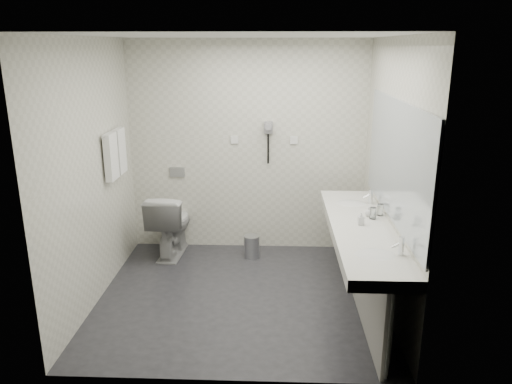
{
  "coord_description": "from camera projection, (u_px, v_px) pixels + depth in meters",
  "views": [
    {
      "loc": [
        0.33,
        -4.42,
        2.42
      ],
      "look_at": [
        0.15,
        0.15,
        1.05
      ],
      "focal_mm": 34.46,
      "sensor_mm": 36.0,
      "label": 1
    }
  ],
  "objects": [
    {
      "name": "wall_right",
      "position": [
        391.0,
        177.0,
        4.53
      ],
      "size": [
        0.0,
        2.6,
        2.6
      ],
      "primitive_type": "plane",
      "rotation": [
        1.57,
        0.0,
        -1.57
      ],
      "color": "beige",
      "rests_on": "floor"
    },
    {
      "name": "basin_near",
      "position": [
        375.0,
        256.0,
        3.84
      ],
      "size": [
        0.4,
        0.31,
        0.05
      ],
      "primitive_type": "ellipsoid",
      "color": "silver",
      "rests_on": "vanity_counter"
    },
    {
      "name": "wall_back",
      "position": [
        247.0,
        148.0,
        5.82
      ],
      "size": [
        2.8,
        0.0,
        2.8
      ],
      "primitive_type": "plane",
      "rotation": [
        1.57,
        0.0,
        0.0
      ],
      "color": "beige",
      "rests_on": "floor"
    },
    {
      "name": "towel_near",
      "position": [
        111.0,
        157.0,
        5.0
      ],
      "size": [
        0.07,
        0.24,
        0.48
      ],
      "primitive_type": "cube",
      "color": "white",
      "rests_on": "towel_rail"
    },
    {
      "name": "dryer_cord",
      "position": [
        268.0,
        149.0,
        5.77
      ],
      "size": [
        0.02,
        0.02,
        0.35
      ],
      "primitive_type": "cylinder",
      "color": "black",
      "rests_on": "dryer_cradle"
    },
    {
      "name": "ceiling",
      "position": [
        238.0,
        36.0,
        4.22
      ],
      "size": [
        2.8,
        2.8,
        0.0
      ],
      "primitive_type": "plane",
      "rotation": [
        3.14,
        0.0,
        0.0
      ],
      "color": "silver",
      "rests_on": "wall_back"
    },
    {
      "name": "wall_front",
      "position": [
        225.0,
        225.0,
        3.34
      ],
      "size": [
        2.8,
        0.0,
        2.8
      ],
      "primitive_type": "plane",
      "rotation": [
        -1.57,
        0.0,
        0.0
      ],
      "color": "beige",
      "rests_on": "floor"
    },
    {
      "name": "dryer_barrel",
      "position": [
        268.0,
        126.0,
        5.64
      ],
      "size": [
        0.08,
        0.14,
        0.08
      ],
      "primitive_type": "cylinder",
      "rotation": [
        1.57,
        0.0,
        0.0
      ],
      "color": "gray",
      "rests_on": "dryer_cradle"
    },
    {
      "name": "bin_lid",
      "position": [
        252.0,
        236.0,
        5.77
      ],
      "size": [
        0.18,
        0.18,
        0.02
      ],
      "primitive_type": "cylinder",
      "color": "#B2B5BA",
      "rests_on": "pedal_bin"
    },
    {
      "name": "switch_plate_a",
      "position": [
        234.0,
        140.0,
        5.79
      ],
      "size": [
        0.09,
        0.02,
        0.09
      ],
      "primitive_type": "cube",
      "color": "silver",
      "rests_on": "wall_back"
    },
    {
      "name": "soap_bottle_a",
      "position": [
        361.0,
        218.0,
        4.46
      ],
      "size": [
        0.06,
        0.06,
        0.12
      ],
      "primitive_type": "imported",
      "rotation": [
        0.0,
        0.0,
        0.05
      ],
      "color": "white",
      "rests_on": "vanity_counter"
    },
    {
      "name": "wall_left",
      "position": [
        92.0,
        174.0,
        4.63
      ],
      "size": [
        0.0,
        2.6,
        2.6
      ],
      "primitive_type": "plane",
      "rotation": [
        1.57,
        0.0,
        1.57
      ],
      "color": "beige",
      "rests_on": "floor"
    },
    {
      "name": "glass_left",
      "position": [
        373.0,
        213.0,
        4.61
      ],
      "size": [
        0.08,
        0.08,
        0.11
      ],
      "primitive_type": "cylinder",
      "rotation": [
        0.0,
        0.0,
        -0.36
      ],
      "color": "silver",
      "rests_on": "vanity_counter"
    },
    {
      "name": "towel_rail",
      "position": [
        113.0,
        133.0,
        5.07
      ],
      "size": [
        0.02,
        0.62,
        0.02
      ],
      "primitive_type": "cylinder",
      "rotation": [
        1.57,
        0.0,
        0.0
      ],
      "color": "silver",
      "rests_on": "wall_left"
    },
    {
      "name": "floor",
      "position": [
        241.0,
        296.0,
        4.94
      ],
      "size": [
        2.8,
        2.8,
        0.0
      ],
      "primitive_type": "plane",
      "color": "#242328",
      "rests_on": "ground"
    },
    {
      "name": "mirror",
      "position": [
        396.0,
        161.0,
        4.28
      ],
      "size": [
        0.02,
        2.2,
        1.05
      ],
      "primitive_type": "cube",
      "color": "#B2BCC6",
      "rests_on": "wall_right"
    },
    {
      "name": "faucet_far",
      "position": [
        371.0,
        197.0,
        5.05
      ],
      "size": [
        0.04,
        0.04,
        0.15
      ],
      "primitive_type": "cylinder",
      "color": "silver",
      "rests_on": "vanity_counter"
    },
    {
      "name": "faucet_near",
      "position": [
        401.0,
        246.0,
        3.81
      ],
      "size": [
        0.04,
        0.04,
        0.15
      ],
      "primitive_type": "cylinder",
      "color": "silver",
      "rests_on": "vanity_counter"
    },
    {
      "name": "glass_right",
      "position": [
        380.0,
        210.0,
        4.71
      ],
      "size": [
        0.08,
        0.08,
        0.11
      ],
      "primitive_type": "cylinder",
      "rotation": [
        0.0,
        0.0,
        0.42
      ],
      "color": "silver",
      "rests_on": "vanity_counter"
    },
    {
      "name": "vanity_panel",
      "position": [
        361.0,
        273.0,
        4.6
      ],
      "size": [
        0.03,
        2.15,
        0.75
      ],
      "primitive_type": "cube",
      "color": "gray",
      "rests_on": "floor"
    },
    {
      "name": "flush_plate",
      "position": [
        177.0,
        172.0,
        5.93
      ],
      "size": [
        0.18,
        0.02,
        0.12
      ],
      "primitive_type": "cube",
      "color": "#B2B5BA",
      "rests_on": "wall_back"
    },
    {
      "name": "vanity_post_far",
      "position": [
        349.0,
        232.0,
        5.59
      ],
      "size": [
        0.06,
        0.06,
        0.75
      ],
      "primitive_type": "cylinder",
      "color": "silver",
      "rests_on": "floor"
    },
    {
      "name": "switch_plate_b",
      "position": [
        294.0,
        140.0,
        5.76
      ],
      "size": [
        0.09,
        0.02,
        0.09
      ],
      "primitive_type": "cube",
      "color": "silver",
      "rests_on": "wall_back"
    },
    {
      "name": "basin_far",
      "position": [
        351.0,
        205.0,
        5.09
      ],
      "size": [
        0.4,
        0.31,
        0.05
      ],
      "primitive_type": "ellipsoid",
      "color": "silver",
      "rests_on": "vanity_counter"
    },
    {
      "name": "vanity_counter",
      "position": [
        361.0,
        230.0,
        4.47
      ],
      "size": [
        0.55,
        2.2,
        0.1
      ],
      "primitive_type": "cube",
      "color": "silver",
      "rests_on": "floor"
    },
    {
      "name": "pedal_bin",
      "position": [
        252.0,
        247.0,
        5.81
      ],
      "size": [
        0.24,
        0.24,
        0.26
      ],
      "primitive_type": "cylinder",
      "rotation": [
        0.0,
        0.0,
        0.44
      ],
      "color": "#B2B5BA",
      "rests_on": "floor"
    },
    {
      "name": "toilet",
      "position": [
        171.0,
        224.0,
        5.83
      ],
      "size": [
        0.48,
        0.79,
        0.77
      ],
      "primitive_type": "imported",
      "rotation": [
        0.0,
        0.0,
        3.07
      ],
      "color": "silver",
      "rests_on": "floor"
    },
    {
      "name": "vanity_post_near",
      "position": [
        389.0,
        336.0,
        3.6
      ],
      "size": [
        0.06,
        0.06,
        0.75
      ],
      "primitive_type": "cylinder",
      "color": "silver",
      "rests_on": "floor"
    },
    {
      "name": "soap_bottle_b",
      "position": [
        369.0,
        212.0,
        4.68
      ],
      "size": [
        0.09,
        0.09,
        0.09
      ],
      "primitive_type": "imported",
      "rotation": [
        0.0,
        0.0,
        -0.29
      ],
      "color": "white",
      "rests_on": "vanity_counter"
    },
    {
      "name": "towel_far",
      "position": [
        119.0,
        151.0,
        5.27
      ],
      "size": [
        0.07,
        0.24,
        0.48
      ],
      "primitive_type": "cube",
      "color": "white",
      "rests_on": "towel_rail"
    },
    {
      "name": "dryer_cradle",
      "position": [
        268.0,
        128.0,
        5.71
      ],
      "size": [
        0.1,
        0.04,
        0.14
      ],
      "primitive_type": "cube",
      "color": "gray",
      "rests_on": "wall_back"
    }
  ]
}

